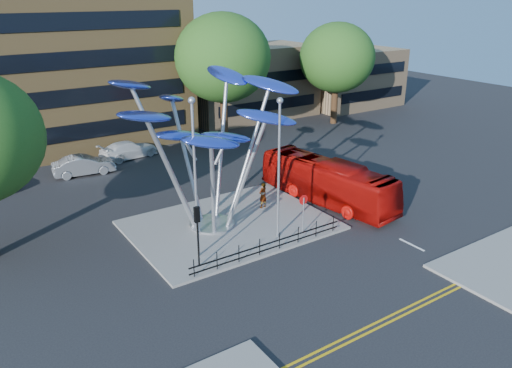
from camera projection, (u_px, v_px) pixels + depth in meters
ground at (303, 262)px, 27.11m from camera, size 120.00×120.00×0.00m
traffic_island at (230, 225)px, 31.22m from camera, size 12.00×9.00×0.15m
double_yellow_near at (386, 318)px, 22.46m from camera, size 40.00×0.12×0.01m
double_yellow_far at (391, 321)px, 22.23m from camera, size 40.00×0.12×0.01m
low_building_near at (249, 82)px, 57.21m from camera, size 15.00×8.00×8.00m
low_building_far at (350, 78)px, 63.08m from camera, size 12.00×8.00×7.00m
tree_right at (223, 58)px, 45.40m from camera, size 8.80×8.80×12.11m
tree_far at (337, 58)px, 52.98m from camera, size 8.00×8.00×10.81m
leaf_sculpture at (206, 119)px, 28.73m from camera, size 12.72×9.54×9.51m
street_lamp_left at (195, 166)px, 25.56m from camera, size 0.36×0.36×8.80m
street_lamp_right at (279, 157)px, 27.85m from camera, size 0.36×0.36×8.30m
traffic_light_island at (197, 224)px, 25.52m from camera, size 0.28×0.18×3.42m
no_entry_sign_island at (303, 207)px, 29.44m from camera, size 0.60×0.10×2.45m
pedestrian_railing_front at (270, 245)px, 27.71m from camera, size 10.00×0.06×1.00m
red_bus at (327, 181)px, 34.34m from camera, size 3.83×10.97×2.99m
pedestrian at (263, 195)px, 33.23m from camera, size 0.71×0.54×1.76m
parked_car_mid at (84, 165)px, 39.72m from camera, size 4.93×2.22×1.57m
parked_car_right at (129, 150)px, 43.72m from camera, size 5.44×2.89×1.50m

